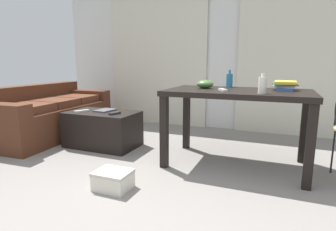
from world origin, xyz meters
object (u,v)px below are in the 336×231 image
at_px(bottle_near, 262,85).
at_px(tv_remote_secondary, 115,113).
at_px(craft_table, 237,101).
at_px(shoebox, 113,180).
at_px(bottle_far, 229,80).
at_px(tv_remote_on_table, 223,90).
at_px(tv_remote_primary, 82,111).
at_px(magazine, 105,110).
at_px(couch, 49,115).
at_px(coffee_table, 103,129).
at_px(book_stack, 285,85).
at_px(bowl, 205,84).

height_order(bottle_near, tv_remote_secondary, bottle_near).
xyz_separation_m(craft_table, shoebox, (-0.83, -0.95, -0.58)).
xyz_separation_m(craft_table, bottle_far, (-0.14, 0.30, 0.18)).
xyz_separation_m(tv_remote_on_table, shoebox, (-0.72, -0.80, -0.70)).
height_order(tv_remote_primary, magazine, tv_remote_primary).
xyz_separation_m(couch, bottle_far, (2.49, 0.15, 0.54)).
distance_m(bottle_near, tv_remote_on_table, 0.38).
bearing_deg(tv_remote_secondary, coffee_table, 178.74).
bearing_deg(magazine, craft_table, 3.51).
relative_size(coffee_table, book_stack, 3.01).
height_order(couch, coffee_table, couch).
bearing_deg(tv_remote_on_table, coffee_table, 142.54).
xyz_separation_m(bottle_near, book_stack, (0.18, 0.43, -0.03)).
bearing_deg(bowl, bottle_near, -29.19).
xyz_separation_m(bottle_far, magazine, (-1.49, -0.22, -0.39)).
bearing_deg(bottle_near, bottle_far, 124.17).
relative_size(craft_table, tv_remote_on_table, 9.49).
height_order(craft_table, shoebox, craft_table).
bearing_deg(book_stack, craft_table, -157.59).
distance_m(couch, magazine, 1.02).
bearing_deg(coffee_table, tv_remote_primary, -155.76).
xyz_separation_m(bottle_far, bowl, (-0.21, -0.22, -0.03)).
xyz_separation_m(tv_remote_secondary, shoebox, (0.55, -0.88, -0.37)).
relative_size(tv_remote_secondary, shoebox, 0.51).
xyz_separation_m(couch, shoebox, (1.80, -1.10, -0.22)).
bearing_deg(bowl, coffee_table, -177.21).
distance_m(craft_table, book_stack, 0.48).
bearing_deg(tv_remote_primary, bottle_near, 17.19).
bearing_deg(bowl, tv_remote_secondary, -172.25).
xyz_separation_m(coffee_table, book_stack, (2.04, 0.16, 0.59)).
distance_m(coffee_table, tv_remote_on_table, 1.61).
distance_m(craft_table, tv_remote_primary, 1.86).
bearing_deg(craft_table, coffee_table, 179.48).
height_order(coffee_table, bottle_near, bottle_near).
bearing_deg(bottle_near, book_stack, 66.79).
xyz_separation_m(bowl, magazine, (-1.27, 0.01, -0.36)).
bearing_deg(bowl, tv_remote_on_table, -43.76).
distance_m(craft_table, magazine, 1.64).
distance_m(bottle_near, bottle_far, 0.67).
bearing_deg(bottle_far, craft_table, -65.48).
xyz_separation_m(coffee_table, tv_remote_secondary, (0.24, -0.08, 0.23)).
xyz_separation_m(coffee_table, bottle_far, (1.48, 0.29, 0.62)).
bearing_deg(tv_remote_secondary, craft_table, 19.79).
distance_m(tv_remote_on_table, tv_remote_secondary, 1.31).
xyz_separation_m(magazine, shoebox, (0.79, -1.03, -0.37)).
bearing_deg(tv_remote_on_table, bottle_near, -48.09).
height_order(bottle_near, tv_remote_primary, bottle_near).
xyz_separation_m(bottle_far, tv_remote_secondary, (-1.25, -0.37, -0.39)).
bearing_deg(tv_remote_secondary, magazine, 165.46).
bearing_deg(coffee_table, bowl, 2.79).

